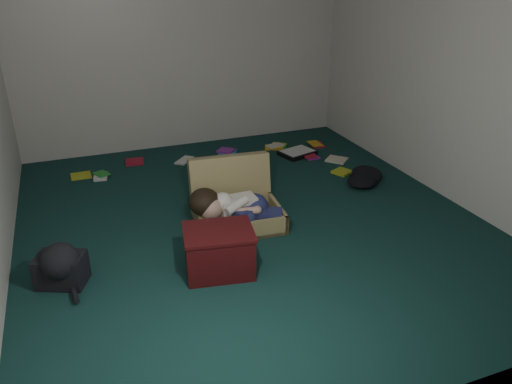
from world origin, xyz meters
TOP-DOWN VIEW (x-y plane):
  - floor at (0.00, 0.00)m, footprint 4.50×4.50m
  - wall_back at (0.00, 2.25)m, footprint 4.50×0.00m
  - wall_front at (0.00, -2.25)m, footprint 4.50×0.00m
  - wall_right at (2.00, 0.00)m, footprint 0.00×4.50m
  - suitcase at (-0.11, 0.08)m, footprint 0.81×0.79m
  - person at (-0.18, -0.11)m, footprint 0.80×0.44m
  - maroon_bin at (-0.50, -0.68)m, footprint 0.58×0.49m
  - backpack at (-1.62, -0.42)m, footprint 0.52×0.48m
  - clothing_pile at (1.48, 0.38)m, footprint 0.43×0.36m
  - paper_tray at (1.13, 1.37)m, footprint 0.47×0.40m
  - book_scatter at (0.40, 1.48)m, footprint 3.13×1.41m

SIDE VIEW (x-z plane):
  - floor at x=0.00m, z-range 0.00..0.00m
  - book_scatter at x=0.40m, z-range 0.00..0.02m
  - paper_tray at x=1.13m, z-range 0.00..0.06m
  - clothing_pile at x=1.48m, z-range 0.00..0.13m
  - backpack at x=-1.62m, z-range 0.00..0.25m
  - suitcase at x=-0.11m, z-range -0.11..0.44m
  - maroon_bin at x=-0.50m, z-range 0.00..0.36m
  - person at x=-0.18m, z-range 0.04..0.38m
  - wall_back at x=0.00m, z-range -0.95..3.55m
  - wall_front at x=0.00m, z-range -0.95..3.55m
  - wall_right at x=2.00m, z-range -0.95..3.55m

